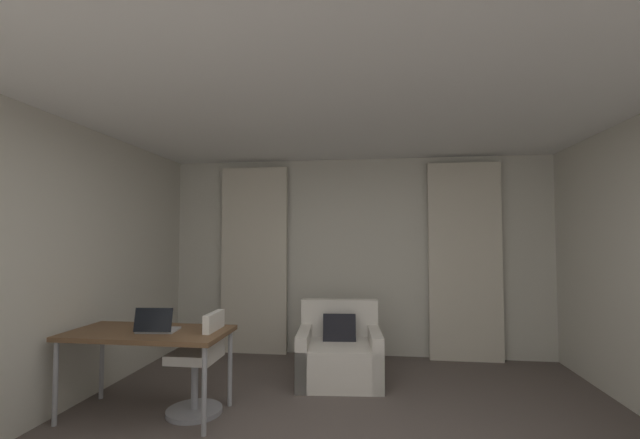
# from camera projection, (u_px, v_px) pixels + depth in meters

# --- Properties ---
(wall_window) EXTENTS (5.12, 0.06, 2.60)m
(wall_window) POSITION_uv_depth(u_px,v_px,m) (356.00, 256.00, 5.48)
(wall_window) COLOR beige
(wall_window) RESTS_ON ground
(ceiling) EXTENTS (5.12, 6.12, 0.06)m
(ceiling) POSITION_uv_depth(u_px,v_px,m) (335.00, 62.00, 2.54)
(ceiling) COLOR white
(ceiling) RESTS_ON wall_left
(curtain_left_panel) EXTENTS (0.90, 0.06, 2.50)m
(curtain_left_panel) POSITION_uv_depth(u_px,v_px,m) (254.00, 259.00, 5.53)
(curtain_left_panel) COLOR beige
(curtain_left_panel) RESTS_ON ground
(curtain_right_panel) EXTENTS (0.90, 0.06, 2.50)m
(curtain_right_panel) POSITION_uv_depth(u_px,v_px,m) (465.00, 261.00, 5.17)
(curtain_right_panel) COLOR beige
(curtain_right_panel) RESTS_ON ground
(armchair) EXTENTS (0.94, 0.88, 0.83)m
(armchair) POSITION_uv_depth(u_px,v_px,m) (339.00, 355.00, 4.43)
(armchair) COLOR silver
(armchair) RESTS_ON ground
(desk) EXTENTS (1.38, 0.68, 0.72)m
(desk) POSITION_uv_depth(u_px,v_px,m) (148.00, 337.00, 3.58)
(desk) COLOR brown
(desk) RESTS_ON ground
(desk_chair) EXTENTS (0.48, 0.48, 0.88)m
(desk_chair) POSITION_uv_depth(u_px,v_px,m) (199.00, 368.00, 3.59)
(desk_chair) COLOR gray
(desk_chair) RESTS_ON ground
(laptop) EXTENTS (0.34, 0.28, 0.22)m
(laptop) POSITION_uv_depth(u_px,v_px,m) (157.00, 327.00, 3.53)
(laptop) COLOR #ADADB2
(laptop) RESTS_ON desk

